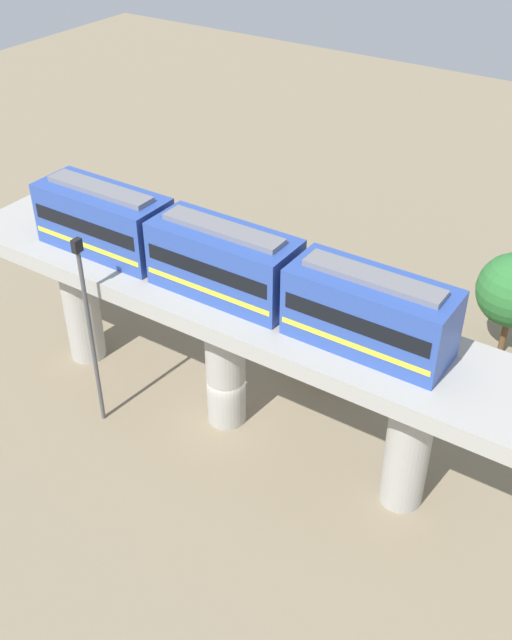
{
  "coord_description": "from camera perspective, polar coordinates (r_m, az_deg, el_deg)",
  "views": [
    {
      "loc": [
        -22.46,
        -16.6,
        25.64
      ],
      "look_at": [
        2.5,
        -0.08,
        4.51
      ],
      "focal_mm": 42.32,
      "sensor_mm": 36.0,
      "label": 1
    }
  ],
  "objects": [
    {
      "name": "ground_plane",
      "position": [
        37.92,
        -2.21,
        -7.37
      ],
      "size": [
        120.0,
        120.0,
        0.0
      ],
      "primitive_type": "plane",
      "color": "#84755B"
    },
    {
      "name": "viaduct",
      "position": [
        34.32,
        -2.42,
        -0.34
      ],
      "size": [
        5.2,
        28.85,
        7.52
      ],
      "color": "#A8A59E",
      "rests_on": "ground"
    },
    {
      "name": "train",
      "position": [
        32.44,
        -2.45,
        4.43
      ],
      "size": [
        2.64,
        20.5,
        3.24
      ],
      "color": "#2D4CA5",
      "rests_on": "viaduct"
    },
    {
      "name": "parked_car_red",
      "position": [
        46.05,
        3.96,
        2.39
      ],
      "size": [
        1.83,
        4.21,
        1.76
      ],
      "rotation": [
        0.0,
        0.0,
        0.01
      ],
      "color": "red",
      "rests_on": "ground"
    },
    {
      "name": "parked_car_orange",
      "position": [
        40.57,
        6.12,
        -2.88
      ],
      "size": [
        2.02,
        4.29,
        1.76
      ],
      "rotation": [
        0.0,
        0.0,
        0.05
      ],
      "color": "orange",
      "rests_on": "ground"
    },
    {
      "name": "parked_car_yellow",
      "position": [
        50.08,
        -2.35,
        5.37
      ],
      "size": [
        2.29,
        4.38,
        1.76
      ],
      "rotation": [
        0.0,
        0.0,
        0.12
      ],
      "color": "yellow",
      "rests_on": "ground"
    },
    {
      "name": "signal_post",
      "position": [
        35.18,
        -12.47,
        -0.5
      ],
      "size": [
        0.44,
        0.28,
        10.12
      ],
      "color": "#4C4C51",
      "rests_on": "ground"
    }
  ]
}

